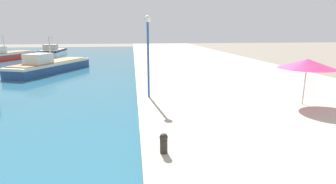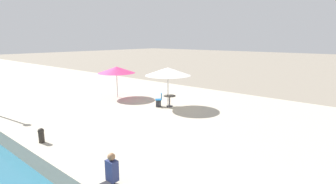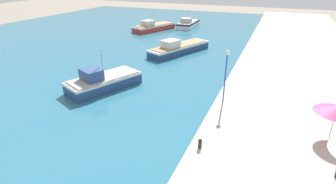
# 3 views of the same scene
# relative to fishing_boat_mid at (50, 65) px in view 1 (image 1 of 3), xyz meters

# --- Properties ---
(quay_promenade) EXTENTS (16.00, 90.00, 0.79)m
(quay_promenade) POSITION_rel_fishing_boat_mid_xyz_m (17.18, 2.38, -0.41)
(quay_promenade) COLOR #BCB29E
(quay_promenade) RESTS_ON ground_plane
(fishing_boat_mid) EXTENTS (6.72, 11.07, 3.87)m
(fishing_boat_mid) POSITION_rel_fishing_boat_mid_xyz_m (0.00, 0.00, 0.00)
(fishing_boat_mid) COLOR navy
(fishing_boat_mid) RESTS_ON water_basin
(fishing_boat_far) EXTENTS (6.47, 10.15, 3.87)m
(fishing_boat_far) POSITION_rel_fishing_boat_mid_xyz_m (-10.84, 13.95, -0.00)
(fishing_boat_far) COLOR red
(fishing_boat_far) RESTS_ON water_basin
(fishing_boat_distant) EXTENTS (3.24, 8.12, 3.75)m
(fishing_boat_distant) POSITION_rel_fishing_boat_mid_xyz_m (-5.29, 20.04, -0.02)
(fishing_boat_distant) COLOR white
(fishing_boat_distant) RESTS_ON water_basin
(cafe_umbrella_white) EXTENTS (2.80, 2.80, 2.37)m
(cafe_umbrella_white) POSITION_rel_fishing_boat_mid_xyz_m (17.74, -17.99, 2.11)
(cafe_umbrella_white) COLOR #B7B7B7
(cafe_umbrella_white) RESTS_ON quay_promenade
(mooring_bollard) EXTENTS (0.26, 0.26, 0.65)m
(mooring_bollard) POSITION_rel_fishing_boat_mid_xyz_m (9.89, -22.59, 0.33)
(mooring_bollard) COLOR #2D2823
(mooring_bollard) RESTS_ON quay_promenade
(lamppost) EXTENTS (0.36, 0.36, 4.56)m
(lamppost) POSITION_rel_fishing_boat_mid_xyz_m (9.87, -15.36, 3.08)
(lamppost) COLOR #28519E
(lamppost) RESTS_ON quay_promenade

